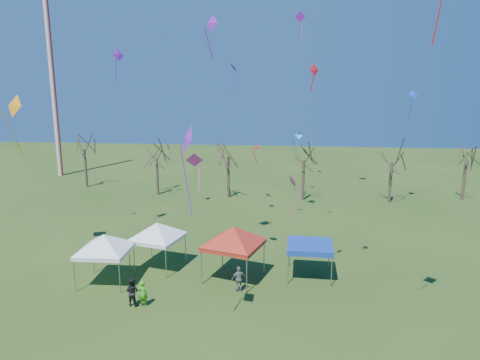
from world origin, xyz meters
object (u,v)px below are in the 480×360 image
object	(u,v)px
tent_red	(234,230)
tree_1	(156,145)
tree_2	(228,142)
radio_mast	(53,86)
tent_white_west	(104,238)
tent_blue	(310,246)
person_grey	(239,279)
person_dark	(132,292)
tree_5	(468,149)
tree_4	(393,147)
tree_3	(304,146)
tent_white_mid	(157,226)
tree_0	(83,136)
person_green	(143,294)

from	to	relation	value
tent_red	tree_1	bearing A→B (deg)	118.73
tree_2	radio_mast	bearing A→B (deg)	159.43
tree_1	tent_white_west	bearing A→B (deg)	-80.73
tent_blue	person_grey	xyz separation A→B (m)	(-4.35, -2.66, -1.28)
tent_white_west	person_dark	distance (m)	4.39
person_dark	person_grey	size ratio (longest dim) A/B	1.01
tent_red	tent_blue	distance (m)	5.14
tree_5	person_dark	distance (m)	39.25
person_dark	tent_red	bearing A→B (deg)	-131.05
tree_2	tree_4	distance (m)	17.73
tree_3	tent_white_mid	xyz separation A→B (m)	(-10.46, -19.62, -3.07)
tree_0	tree_1	size ratio (longest dim) A/B	1.12
person_dark	tent_white_west	bearing A→B (deg)	-33.26
tree_1	tent_red	xyz separation A→B (m)	(11.78, -21.49, -2.48)
tent_red	person_grey	size ratio (longest dim) A/B	2.77
tree_2	person_green	world-z (taller)	tree_2
person_dark	tree_2	bearing A→B (deg)	-83.40
tent_red	tent_white_mid	bearing A→B (deg)	166.90
tent_white_mid	tent_blue	world-z (taller)	tent_white_mid
tree_0	tree_5	world-z (taller)	tree_0
tree_0	tree_4	size ratio (longest dim) A/B	1.07
tree_5	tree_1	bearing A→B (deg)	-177.65
tent_white_mid	tree_2	bearing A→B (deg)	84.10
radio_mast	tree_3	bearing A→B (deg)	-16.31
tent_white_mid	person_green	size ratio (longest dim) A/B	2.70
tent_white_west	person_grey	bearing A→B (deg)	-1.55
tree_2	tent_white_mid	size ratio (longest dim) A/B	1.99
tent_white_mid	person_grey	bearing A→B (deg)	-26.54
tree_1	tent_red	world-z (taller)	tree_1
tree_5	tent_blue	xyz separation A→B (m)	(-17.80, -21.98, -3.64)
tree_5	tree_2	bearing A→B (deg)	-176.30
tree_1	person_dark	world-z (taller)	tree_1
tree_3	tent_red	xyz separation A→B (m)	(-5.02, -20.89, -2.76)
tent_white_mid	person_grey	world-z (taller)	tent_white_mid
tree_1	tent_blue	size ratio (longest dim) A/B	2.54
tree_2	tent_white_west	world-z (taller)	tree_2
tent_white_west	tent_white_mid	distance (m)	3.78
tree_1	tent_white_mid	distance (m)	21.38
tent_white_west	tree_3	bearing A→B (deg)	59.76
tree_5	tent_white_mid	bearing A→B (deg)	-142.45
person_grey	person_green	bearing A→B (deg)	3.14
tent_red	person_dark	size ratio (longest dim) A/B	2.73
tent_red	tree_3	bearing A→B (deg)	76.49
tree_4	tree_5	xyz separation A→B (m)	(8.37, 2.06, -0.33)
tree_2	tree_5	xyz separation A→B (m)	(26.09, 1.69, -0.56)
radio_mast	tree_4	distance (m)	44.96
radio_mast	tree_4	size ratio (longest dim) A/B	3.17
tree_4	tree_5	world-z (taller)	tree_4
tree_1	person_dark	bearing A→B (deg)	-75.82
tree_2	tent_red	size ratio (longest dim) A/B	1.83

